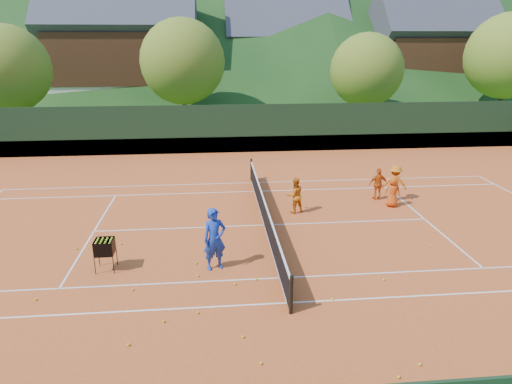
{
  "coord_description": "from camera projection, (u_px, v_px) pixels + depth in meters",
  "views": [
    {
      "loc": [
        -1.88,
        -16.11,
        6.81
      ],
      "look_at": [
        -0.34,
        0.0,
        1.37
      ],
      "focal_mm": 32.0,
      "sensor_mm": 36.0,
      "label": 1
    }
  ],
  "objects": [
    {
      "name": "tennis_ball_20",
      "position": [
        164.0,
        321.0,
        11.49
      ],
      "size": [
        0.07,
        0.07,
        0.07
      ],
      "primitive_type": "sphere",
      "color": "#C1D824",
      "rests_on": "clay_court"
    },
    {
      "name": "perimeter_fence",
      "position": [
        265.0,
        194.0,
        17.13
      ],
      "size": [
        40.4,
        24.24,
        3.0
      ],
      "color": "black",
      "rests_on": "clay_court"
    },
    {
      "name": "tennis_ball_19",
      "position": [
        384.0,
        279.0,
        13.5
      ],
      "size": [
        0.07,
        0.07,
        0.07
      ],
      "primitive_type": "sphere",
      "color": "#C1D824",
      "rests_on": "clay_court"
    },
    {
      "name": "tennis_ball_8",
      "position": [
        198.0,
        276.0,
        13.71
      ],
      "size": [
        0.07,
        0.07,
        0.07
      ],
      "primitive_type": "sphere",
      "color": "#C1D824",
      "rests_on": "clay_court"
    },
    {
      "name": "student_c",
      "position": [
        393.0,
        192.0,
        19.28
      ],
      "size": [
        0.74,
        0.6,
        1.3
      ],
      "primitive_type": "imported",
      "rotation": [
        0.0,
        0.0,
        2.81
      ],
      "color": "#D04C12",
      "rests_on": "clay_court"
    },
    {
      "name": "tennis_ball_4",
      "position": [
        261.0,
        363.0,
        10.0
      ],
      "size": [
        0.07,
        0.07,
        0.07
      ],
      "primitive_type": "sphere",
      "color": "#C1D824",
      "rests_on": "clay_court"
    },
    {
      "name": "tree_c",
      "position": [
        366.0,
        70.0,
        34.92
      ],
      "size": [
        5.6,
        5.6,
        7.35
      ],
      "color": "#422C1A",
      "rests_on": "ground"
    },
    {
      "name": "ground",
      "position": [
        265.0,
        226.0,
        17.54
      ],
      "size": [
        400.0,
        400.0,
        0.0
      ],
      "primitive_type": "plane",
      "color": "#2D571B",
      "rests_on": "ground"
    },
    {
      "name": "chalet_left",
      "position": [
        124.0,
        52.0,
        43.14
      ],
      "size": [
        13.8,
        9.93,
        12.92
      ],
      "color": "beige",
      "rests_on": "ground"
    },
    {
      "name": "tennis_ball_14",
      "position": [
        243.0,
        337.0,
        10.89
      ],
      "size": [
        0.07,
        0.07,
        0.07
      ],
      "primitive_type": "sphere",
      "color": "#C1D824",
      "rests_on": "clay_court"
    },
    {
      "name": "student_d",
      "position": [
        395.0,
        183.0,
        19.99
      ],
      "size": [
        1.16,
        0.9,
        1.59
      ],
      "primitive_type": "imported",
      "rotation": [
        0.0,
        0.0,
        2.79
      ],
      "color": "orange",
      "rests_on": "clay_court"
    },
    {
      "name": "tennis_ball_1",
      "position": [
        235.0,
        284.0,
        13.24
      ],
      "size": [
        0.07,
        0.07,
        0.07
      ],
      "primitive_type": "sphere",
      "color": "#C1D824",
      "rests_on": "clay_court"
    },
    {
      "name": "tennis_net",
      "position": [
        265.0,
        213.0,
        17.37
      ],
      "size": [
        0.1,
        12.07,
        1.1
      ],
      "color": "black",
      "rests_on": "clay_court"
    },
    {
      "name": "ball_hopper",
      "position": [
        105.0,
        248.0,
        13.92
      ],
      "size": [
        0.57,
        0.57,
        1.0
      ],
      "color": "black",
      "rests_on": "clay_court"
    },
    {
      "name": "tennis_ball_13",
      "position": [
        198.0,
        313.0,
        11.85
      ],
      "size": [
        0.07,
        0.07,
        0.07
      ],
      "primitive_type": "sphere",
      "color": "#C1D824",
      "rests_on": "clay_court"
    },
    {
      "name": "tennis_ball_0",
      "position": [
        431.0,
        245.0,
        15.72
      ],
      "size": [
        0.07,
        0.07,
        0.07
      ],
      "primitive_type": "sphere",
      "color": "#C1D824",
      "rests_on": "clay_court"
    },
    {
      "name": "coach",
      "position": [
        215.0,
        239.0,
        13.92
      ],
      "size": [
        0.84,
        0.68,
        1.98
      ],
      "primitive_type": "imported",
      "rotation": [
        0.0,
        0.0,
        0.33
      ],
      "color": "#1B3BB2",
      "rests_on": "clay_court"
    },
    {
      "name": "chalet_mid",
      "position": [
        285.0,
        57.0,
        48.58
      ],
      "size": [
        12.65,
        8.82,
        11.45
      ],
      "color": "beige",
      "rests_on": "ground"
    },
    {
      "name": "tennis_ball_3",
      "position": [
        196.0,
        263.0,
        14.47
      ],
      "size": [
        0.07,
        0.07,
        0.07
      ],
      "primitive_type": "sphere",
      "color": "#C1D824",
      "rests_on": "clay_court"
    },
    {
      "name": "student_b",
      "position": [
        378.0,
        184.0,
        20.13
      ],
      "size": [
        0.85,
        0.37,
        1.43
      ],
      "primitive_type": "imported",
      "rotation": [
        0.0,
        0.0,
        3.17
      ],
      "color": "#DB5813",
      "rests_on": "clay_court"
    },
    {
      "name": "tennis_ball_16",
      "position": [
        36.0,
        299.0,
        12.46
      ],
      "size": [
        0.07,
        0.07,
        0.07
      ],
      "primitive_type": "sphere",
      "color": "#C1D824",
      "rests_on": "clay_court"
    },
    {
      "name": "clay_court",
      "position": [
        265.0,
        225.0,
        17.53
      ],
      "size": [
        40.0,
        24.0,
        0.02
      ],
      "primitive_type": "cube",
      "color": "#C24F1F",
      "rests_on": "ground"
    },
    {
      "name": "tennis_ball_15",
      "position": [
        129.0,
        345.0,
        10.61
      ],
      "size": [
        0.07,
        0.07,
        0.07
      ],
      "primitive_type": "sphere",
      "color": "#C1D824",
      "rests_on": "clay_court"
    },
    {
      "name": "chalet_right",
      "position": [
        428.0,
        55.0,
        45.98
      ],
      "size": [
        11.5,
        8.82,
        11.91
      ],
      "color": "beige",
      "rests_on": "ground"
    },
    {
      "name": "tennis_ball_7",
      "position": [
        399.0,
        377.0,
        9.6
      ],
      "size": [
        0.07,
        0.07,
        0.07
      ],
      "primitive_type": "sphere",
      "color": "#C1D824",
      "rests_on": "clay_court"
    },
    {
      "name": "tennis_ball_10",
      "position": [
        332.0,
        299.0,
        12.47
      ],
      "size": [
        0.07,
        0.07,
        0.07
      ],
      "primitive_type": "sphere",
      "color": "#C1D824",
      "rests_on": "clay_court"
    },
    {
      "name": "tennis_ball_6",
      "position": [
        420.0,
        364.0,
        9.97
      ],
      "size": [
        0.07,
        0.07,
        0.07
      ],
      "primitive_type": "sphere",
      "color": "#C1D824",
      "rests_on": "clay_court"
    },
    {
      "name": "tree_d",
      "position": [
        508.0,
        56.0,
        36.64
      ],
      "size": [
        6.8,
        6.8,
        8.93
      ],
      "color": "#3E2A18",
      "rests_on": "ground"
    },
    {
      "name": "tree_b",
      "position": [
        182.0,
        62.0,
        34.39
      ],
      "size": [
        6.4,
        6.4,
        8.4
      ],
      "color": "#432A1A",
      "rests_on": "ground"
    },
    {
      "name": "tennis_ball_11",
      "position": [
        133.0,
        290.0,
        12.94
      ],
      "size": [
        0.07,
        0.07,
        0.07
      ],
      "primitive_type": "sphere",
      "color": "#C1D824",
      "rests_on": "clay_court"
    },
    {
      "name": "court_lines",
      "position": [
        265.0,
        225.0,
        17.53
      ],
      "size": [
        23.83,
        11.03,
        0.0
      ],
      "color": "white",
      "rests_on": "clay_court"
    },
    {
      "name": "tree_a",
      "position": [
        6.0,
        69.0,
        31.53
      ],
      "size": [
        6.0,
        6.0,
        7.88
      ],
      "color": "#41291A",
      "rests_on": "ground"
    },
    {
      "name": "tennis_ball_12",
      "position": [
        256.0,
        279.0,
        13.51
      ],
      "size": [
        0.07,
        0.07,
        0.07
      ],
      "primitive_type": "sphere",
      "color": "#C1D824",
      "rests_on": "clay_court"
    },
    {
      "name": "tennis_ball_17",
      "position": [
        121.0,
        244.0,
        15.85
      ],
      "size": [
        0.07,
        0.07,
        0.07
      ],
      "primitive_type": "sphere",
      "color": "#C1D824",
      "rests_on": "clay_court"
    },
    {
      "name": "tennis_ball_21",
      "position": [
        77.0,
        249.0,
        15.48
      ],
      "size": [
        0.07,
        0.07,
        0.07
      ],
      "primitive_type": "sphere",
      "color": "#C1D824",
      "rests_on": "clay_court"
    },
    {
      "name": "student_a",
      "position": [
        295.0,
        195.0,
        18.59
      ],
      "size": [
        0.84,
        0.73,
        1.48
      ],
      "primitive_type": "imported",
      "rotation": [
        0.0,
        0.0,
        3.42
      ],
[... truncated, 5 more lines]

